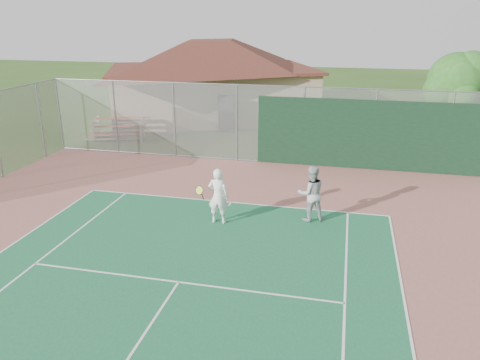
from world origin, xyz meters
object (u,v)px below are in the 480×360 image
clubhouse (211,71)px  player_white_front (218,196)px  player_grey_back (311,194)px  bleachers (119,128)px  tree (458,84)px

clubhouse → player_white_front: (4.95, -16.31, -2.04)m
player_grey_back → bleachers: bearing=-59.4°
bleachers → tree: size_ratio=0.71×
bleachers → player_grey_back: (11.12, -8.56, 0.36)m
clubhouse → tree: size_ratio=3.34×
bleachers → tree: 17.82m
clubhouse → bleachers: bearing=-138.5°
clubhouse → tree: (14.12, -4.03, 0.18)m
clubhouse → player_white_front: clubhouse is taller
tree → player_white_front: tree is taller
player_white_front → player_grey_back: bearing=-164.1°
player_grey_back → tree: bearing=-140.7°
tree → player_white_front: (-9.17, -12.28, -2.22)m
clubhouse → bleachers: size_ratio=4.72×
bleachers → player_grey_back: bearing=-57.3°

